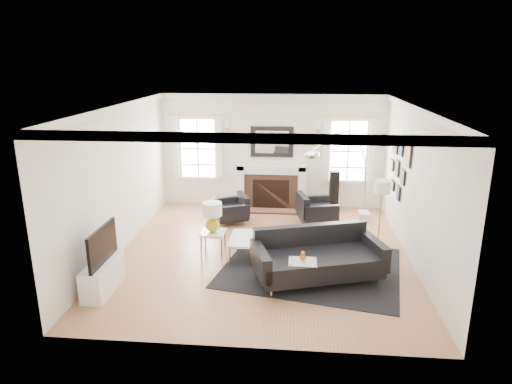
# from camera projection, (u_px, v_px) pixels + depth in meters

# --- Properties ---
(floor) EXTENTS (6.00, 6.00, 0.00)m
(floor) POSITION_uv_depth(u_px,v_px,m) (263.00, 253.00, 8.79)
(floor) COLOR #986240
(floor) RESTS_ON ground
(back_wall) EXTENTS (5.50, 0.04, 2.80)m
(back_wall) POSITION_uv_depth(u_px,v_px,m) (272.00, 152.00, 11.27)
(back_wall) COLOR silver
(back_wall) RESTS_ON floor
(front_wall) EXTENTS (5.50, 0.04, 2.80)m
(front_wall) POSITION_uv_depth(u_px,v_px,m) (245.00, 248.00, 5.53)
(front_wall) COLOR silver
(front_wall) RESTS_ON floor
(left_wall) EXTENTS (0.04, 6.00, 2.80)m
(left_wall) POSITION_uv_depth(u_px,v_px,m) (118.00, 180.00, 8.64)
(left_wall) COLOR silver
(left_wall) RESTS_ON floor
(right_wall) EXTENTS (0.04, 6.00, 2.80)m
(right_wall) POSITION_uv_depth(u_px,v_px,m) (416.00, 187.00, 8.16)
(right_wall) COLOR silver
(right_wall) RESTS_ON floor
(ceiling) EXTENTS (5.50, 6.00, 0.02)m
(ceiling) POSITION_uv_depth(u_px,v_px,m) (263.00, 107.00, 8.01)
(ceiling) COLOR white
(ceiling) RESTS_ON back_wall
(crown_molding) EXTENTS (5.50, 6.00, 0.12)m
(crown_molding) POSITION_uv_depth(u_px,v_px,m) (263.00, 110.00, 8.02)
(crown_molding) COLOR white
(crown_molding) RESTS_ON back_wall
(fireplace) EXTENTS (1.70, 0.69, 1.11)m
(fireplace) POSITION_uv_depth(u_px,v_px,m) (271.00, 187.00, 11.31)
(fireplace) COLOR white
(fireplace) RESTS_ON floor
(mantel_mirror) EXTENTS (1.05, 0.07, 0.75)m
(mantel_mirror) POSITION_uv_depth(u_px,v_px,m) (272.00, 142.00, 11.15)
(mantel_mirror) COLOR black
(mantel_mirror) RESTS_ON back_wall
(window_left) EXTENTS (1.24, 0.15, 1.62)m
(window_left) POSITION_uv_depth(u_px,v_px,m) (198.00, 148.00, 11.36)
(window_left) COLOR white
(window_left) RESTS_ON back_wall
(window_right) EXTENTS (1.24, 0.15, 1.62)m
(window_right) POSITION_uv_depth(u_px,v_px,m) (348.00, 151.00, 11.04)
(window_right) COLOR white
(window_right) RESTS_ON back_wall
(gallery_wall) EXTENTS (0.04, 1.73, 1.29)m
(gallery_wall) POSITION_uv_depth(u_px,v_px,m) (399.00, 164.00, 9.37)
(gallery_wall) COLOR black
(gallery_wall) RESTS_ON right_wall
(tv_unit) EXTENTS (0.35, 1.00, 1.09)m
(tv_unit) POSITION_uv_depth(u_px,v_px,m) (103.00, 272.00, 7.29)
(tv_unit) COLOR white
(tv_unit) RESTS_ON floor
(area_rug) EXTENTS (3.49, 3.10, 0.01)m
(area_rug) POSITION_uv_depth(u_px,v_px,m) (311.00, 267.00, 8.20)
(area_rug) COLOR black
(area_rug) RESTS_ON floor
(sofa) EXTENTS (2.33, 1.57, 0.70)m
(sofa) POSITION_uv_depth(u_px,v_px,m) (317.00, 258.00, 7.70)
(sofa) COLOR black
(sofa) RESTS_ON floor
(armchair_left) EXTENTS (0.94, 0.99, 0.53)m
(armchair_left) POSITION_uv_depth(u_px,v_px,m) (233.00, 210.00, 10.38)
(armchair_left) COLOR black
(armchair_left) RESTS_ON floor
(armchair_right) EXTENTS (0.96, 1.03, 0.59)m
(armchair_right) POSITION_uv_depth(u_px,v_px,m) (314.00, 211.00, 10.24)
(armchair_right) COLOR black
(armchair_right) RESTS_ON floor
(coffee_table) EXTENTS (0.89, 0.89, 0.40)m
(coffee_table) POSITION_uv_depth(u_px,v_px,m) (254.00, 240.00, 8.50)
(coffee_table) COLOR silver
(coffee_table) RESTS_ON floor
(side_table_left) EXTENTS (0.46, 0.46, 0.50)m
(side_table_left) POSITION_uv_depth(u_px,v_px,m) (213.00, 237.00, 8.54)
(side_table_left) COLOR silver
(side_table_left) RESTS_ON floor
(nesting_table) EXTENTS (0.45, 0.37, 0.49)m
(nesting_table) POSITION_uv_depth(u_px,v_px,m) (302.00, 268.00, 7.33)
(nesting_table) COLOR silver
(nesting_table) RESTS_ON floor
(gourd_lamp) EXTENTS (0.36, 0.36, 0.57)m
(gourd_lamp) POSITION_uv_depth(u_px,v_px,m) (212.00, 215.00, 8.41)
(gourd_lamp) COLOR #B4A316
(gourd_lamp) RESTS_ON side_table_left
(orange_vase) EXTENTS (0.10, 0.10, 0.16)m
(orange_vase) POSITION_uv_depth(u_px,v_px,m) (303.00, 256.00, 7.27)
(orange_vase) COLOR #B85917
(orange_vase) RESTS_ON nesting_table
(arc_floor_lamp) EXTENTS (1.56, 1.45, 2.22)m
(arc_floor_lamp) POSITION_uv_depth(u_px,v_px,m) (340.00, 175.00, 9.82)
(arc_floor_lamp) COLOR silver
(arc_floor_lamp) RESTS_ON floor
(stick_floor_lamp) EXTENTS (0.29, 0.29, 1.45)m
(stick_floor_lamp) POSITION_uv_depth(u_px,v_px,m) (382.00, 191.00, 8.44)
(stick_floor_lamp) COLOR #BA9640
(stick_floor_lamp) RESTS_ON floor
(speaker_tower) EXTENTS (0.23, 0.23, 1.02)m
(speaker_tower) POSITION_uv_depth(u_px,v_px,m) (334.00, 192.00, 11.05)
(speaker_tower) COLOR black
(speaker_tower) RESTS_ON floor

